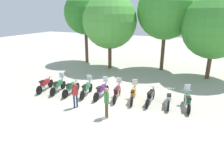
# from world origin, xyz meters

# --- Properties ---
(ground_plane) EXTENTS (80.00, 80.00, 0.00)m
(ground_plane) POSITION_xyz_m (0.00, 0.00, 0.00)
(ground_plane) COLOR #ADA899
(motorcycle_0) EXTENTS (0.66, 2.17, 0.99)m
(motorcycle_0) POSITION_xyz_m (-5.06, -0.66, 0.50)
(motorcycle_0) COLOR black
(motorcycle_0) RESTS_ON ground_plane
(motorcycle_1) EXTENTS (0.65, 2.17, 1.37)m
(motorcycle_1) POSITION_xyz_m (-3.94, -0.52, 0.52)
(motorcycle_1) COLOR black
(motorcycle_1) RESTS_ON ground_plane
(motorcycle_2) EXTENTS (0.62, 2.19, 0.99)m
(motorcycle_2) POSITION_xyz_m (-2.81, -0.46, 0.50)
(motorcycle_2) COLOR black
(motorcycle_2) RESTS_ON ground_plane
(motorcycle_3) EXTENTS (0.65, 2.17, 1.37)m
(motorcycle_3) POSITION_xyz_m (-1.69, -0.16, 0.52)
(motorcycle_3) COLOR black
(motorcycle_3) RESTS_ON ground_plane
(motorcycle_4) EXTENTS (0.62, 2.19, 1.37)m
(motorcycle_4) POSITION_xyz_m (-0.56, -0.01, 0.52)
(motorcycle_4) COLOR black
(motorcycle_4) RESTS_ON ground_plane
(motorcycle_5) EXTENTS (0.70, 2.16, 1.37)m
(motorcycle_5) POSITION_xyz_m (0.55, 0.14, 0.52)
(motorcycle_5) COLOR black
(motorcycle_5) RESTS_ON ground_plane
(motorcycle_6) EXTENTS (0.71, 2.16, 1.37)m
(motorcycle_6) POSITION_xyz_m (1.67, 0.28, 0.52)
(motorcycle_6) COLOR black
(motorcycle_6) RESTS_ON ground_plane
(motorcycle_7) EXTENTS (0.62, 2.19, 0.99)m
(motorcycle_7) POSITION_xyz_m (2.80, 0.44, 0.50)
(motorcycle_7) COLOR black
(motorcycle_7) RESTS_ON ground_plane
(motorcycle_8) EXTENTS (0.66, 2.17, 0.99)m
(motorcycle_8) POSITION_xyz_m (3.92, 0.61, 0.50)
(motorcycle_8) COLOR black
(motorcycle_8) RESTS_ON ground_plane
(motorcycle_9) EXTENTS (0.74, 2.16, 1.37)m
(motorcycle_9) POSITION_xyz_m (5.04, 0.69, 0.52)
(motorcycle_9) COLOR black
(motorcycle_9) RESTS_ON ground_plane
(person_0) EXTENTS (0.37, 0.32, 1.71)m
(person_0) POSITION_xyz_m (-1.26, -2.16, 1.00)
(person_0) COLOR #232D4C
(person_0) RESTS_ON ground_plane
(person_1) EXTENTS (0.37, 0.33, 1.79)m
(person_1) POSITION_xyz_m (1.06, -2.49, 1.06)
(person_1) COLOR brown
(person_1) RESTS_ON ground_plane
(tree_0) EXTENTS (4.70, 4.70, 7.92)m
(tree_0) POSITION_xyz_m (-7.21, 8.86, 5.56)
(tree_0) COLOR brown
(tree_0) RESTS_ON ground_plane
(tree_1) EXTENTS (5.40, 5.40, 7.51)m
(tree_1) POSITION_xyz_m (-3.46, 7.39, 4.80)
(tree_1) COLOR brown
(tree_1) RESTS_ON ground_plane
(tree_2) EXTENTS (5.50, 5.50, 8.59)m
(tree_2) POSITION_xyz_m (1.68, 9.05, 5.83)
(tree_2) COLOR brown
(tree_2) RESTS_ON ground_plane
(tree_3) EXTENTS (5.48, 5.48, 7.33)m
(tree_3) POSITION_xyz_m (6.06, 7.82, 4.58)
(tree_3) COLOR brown
(tree_3) RESTS_ON ground_plane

